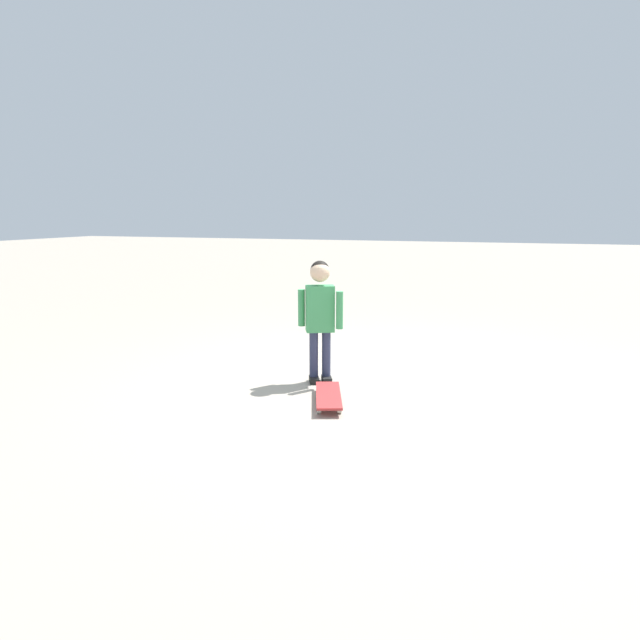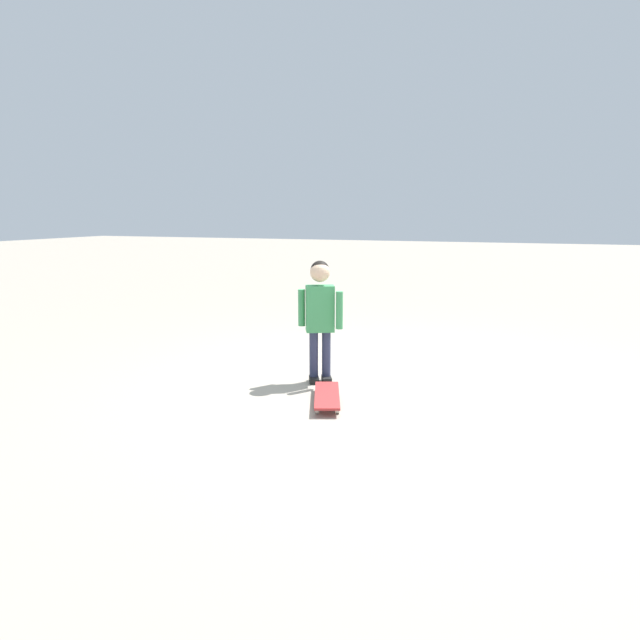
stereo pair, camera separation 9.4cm
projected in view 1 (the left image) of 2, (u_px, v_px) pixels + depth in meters
ground_plane at (379, 385)px, 4.81m from camera, size 50.00×50.00×0.00m
child_person at (320, 308)px, 4.79m from camera, size 0.25×0.41×1.06m
skateboard at (328, 396)px, 4.34m from camera, size 0.67×0.40×0.07m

